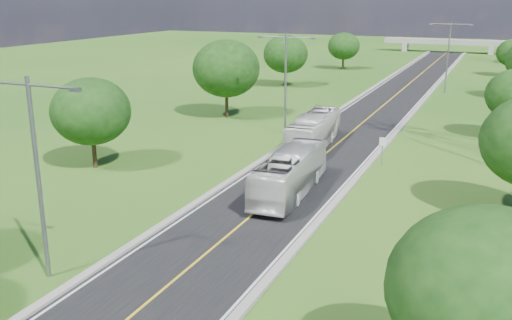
{
  "coord_description": "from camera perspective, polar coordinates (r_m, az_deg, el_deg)",
  "views": [
    {
      "loc": [
        13.79,
        -7.4,
        13.51
      ],
      "look_at": [
        -0.74,
        25.77,
        3.0
      ],
      "focal_mm": 40.0,
      "sensor_mm": 36.0,
      "label": 1
    }
  ],
  "objects": [
    {
      "name": "speed_limit_sign",
      "position": [
        47.7,
        12.53,
        1.33
      ],
      "size": [
        0.55,
        0.09,
        2.4
      ],
      "color": "slate",
      "rests_on": "ground"
    },
    {
      "name": "ground",
      "position": [
        70.1,
        11.91,
        4.72
      ],
      "size": [
        260.0,
        260.0,
        0.0
      ],
      "primitive_type": "plane",
      "color": "#235818",
      "rests_on": "ground"
    },
    {
      "name": "tree_lb",
      "position": [
        47.1,
        -16.18,
        4.69
      ],
      "size": [
        6.3,
        6.3,
        7.33
      ],
      "color": "black",
      "rests_on": "ground"
    },
    {
      "name": "streetlight_far_right",
      "position": [
        86.08,
        18.68,
        10.31
      ],
      "size": [
        5.9,
        0.25,
        10.0
      ],
      "color": "slate",
      "rests_on": "ground"
    },
    {
      "name": "tree_ra",
      "position": [
        19.52,
        22.08,
        -12.11
      ],
      "size": [
        6.3,
        6.3,
        7.33
      ],
      "color": "black",
      "rests_on": "ground"
    },
    {
      "name": "streetlight_mid_left",
      "position": [
        56.51,
        2.97,
        8.47
      ],
      "size": [
        5.9,
        0.25,
        10.0
      ],
      "color": "slate",
      "rests_on": "ground"
    },
    {
      "name": "road",
      "position": [
        75.89,
        12.87,
        5.55
      ],
      "size": [
        8.0,
        150.0,
        0.06
      ],
      "primitive_type": "cube",
      "color": "black",
      "rests_on": "ground"
    },
    {
      "name": "curb_left",
      "position": [
        76.76,
        9.75,
        5.9
      ],
      "size": [
        0.5,
        150.0,
        0.22
      ],
      "primitive_type": "cube",
      "color": "gray",
      "rests_on": "ground"
    },
    {
      "name": "tree_ld",
      "position": [
        87.44,
        2.97,
        10.55
      ],
      "size": [
        6.72,
        6.72,
        7.82
      ],
      "color": "black",
      "rests_on": "ground"
    },
    {
      "name": "streetlight_near_left",
      "position": [
        28.72,
        -21.1,
        -0.2
      ],
      "size": [
        5.9,
        0.25,
        10.0
      ],
      "color": "slate",
      "rests_on": "ground"
    },
    {
      "name": "tree_lc",
      "position": [
        64.7,
        -3.0,
        9.12
      ],
      "size": [
        7.56,
        7.56,
        8.79
      ],
      "color": "black",
      "rests_on": "ground"
    },
    {
      "name": "bus_inbound",
      "position": [
        52.23,
        5.79,
        2.93
      ],
      "size": [
        3.31,
        11.23,
        3.09
      ],
      "primitive_type": "imported",
      "rotation": [
        0.0,
        0.0,
        0.07
      ],
      "color": "white",
      "rests_on": "road"
    },
    {
      "name": "tree_le",
      "position": [
        109.51,
        8.77,
        11.19
      ],
      "size": [
        5.88,
        5.88,
        6.84
      ],
      "color": "black",
      "rests_on": "ground"
    },
    {
      "name": "bus_outbound",
      "position": [
        39.68,
        3.42,
        -1.34
      ],
      "size": [
        3.22,
        11.08,
        3.05
      ],
      "primitive_type": "imported",
      "rotation": [
        0.0,
        0.0,
        3.2
      ],
      "color": "silver",
      "rests_on": "road"
    },
    {
      "name": "overpass",
      "position": [
        148.45,
        18.62,
        11.07
      ],
      "size": [
        30.0,
        3.0,
        3.2
      ],
      "color": "gray",
      "rests_on": "ground"
    },
    {
      "name": "curb_right",
      "position": [
        75.21,
        16.06,
        5.29
      ],
      "size": [
        0.5,
        150.0,
        0.22
      ],
      "primitive_type": "cube",
      "color": "gray",
      "rests_on": "ground"
    }
  ]
}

